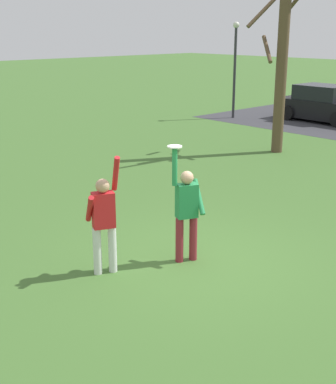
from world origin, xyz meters
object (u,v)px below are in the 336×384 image
parked_car_black (323,105)px  person_defender (104,218)px  lamppost_by_lot (235,61)px  bare_tree_tall (284,45)px  person_catcher (187,208)px  frisbee_disc (175,147)px

parked_car_black → person_defender: bearing=-69.0°
lamppost_by_lot → person_defender: bearing=-56.7°
person_defender → bare_tree_tall: bearing=43.4°
person_catcher → bare_tree_tall: 9.73m
person_catcher → bare_tree_tall: (-4.19, 8.43, 2.47)m
person_catcher → person_defender: bearing=0.0°
parked_car_black → lamppost_by_lot: (-3.35, -2.18, 1.86)m
bare_tree_tall → person_defender: bearing=-69.8°
person_defender → person_catcher: bearing=0.0°
frisbee_disc → bare_tree_tall: bare_tree_tall is taller
person_defender → lamppost_by_lot: 16.97m
frisbee_disc → lamppost_by_lot: 16.24m
person_catcher → frisbee_disc: frisbee_disc is taller
bare_tree_tall → parked_car_black: bearing=109.5°
person_defender → parked_car_black: size_ratio=0.49×
person_defender → frisbee_disc: size_ratio=8.23×
person_catcher → person_defender: (-0.58, -1.35, -0.00)m
person_defender → parked_car_black: (-5.92, 16.30, -0.25)m
person_catcher → frisbee_disc: size_ratio=8.38×
parked_car_black → bare_tree_tall: size_ratio=0.61×
person_catcher → lamppost_by_lot: size_ratio=0.49×
person_defender → parked_car_black: person_defender is taller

